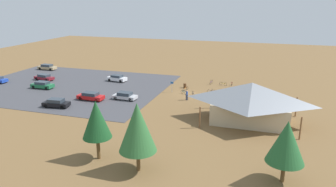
{
  "coord_description": "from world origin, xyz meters",
  "views": [
    {
      "loc": [
        -14.03,
        57.53,
        17.59
      ],
      "look_at": [
        2.7,
        4.66,
        1.2
      ],
      "focal_mm": 34.58,
      "sensor_mm": 36.0,
      "label": 1
    }
  ],
  "objects_px": {
    "visitor_crossing_yard": "(187,95)",
    "bicycle_silver_yard_left": "(193,94)",
    "bicycle_blue_yard_center": "(247,101)",
    "car_green_far_end": "(42,85)",
    "bicycle_yellow_front_row": "(223,84)",
    "pine_far_east": "(286,142)",
    "lot_sign": "(172,85)",
    "bicycle_white_lone_east": "(211,91)",
    "car_silver_by_curb": "(125,96)",
    "bicycle_teal_near_porch": "(184,92)",
    "pine_center": "(137,127)",
    "car_black_inner_stall": "(56,103)",
    "car_red_back_corner": "(91,96)",
    "trash_bin": "(185,86)",
    "pine_west": "(96,120)",
    "bike_pavilion": "(251,100)",
    "bicycle_purple_by_bin": "(211,82)",
    "bicycle_orange_mid_cluster": "(186,89)",
    "car_white_front_row": "(117,78)",
    "car_tan_near_entry": "(47,67)",
    "bicycle_black_trailside": "(262,100)",
    "bicycle_red_lone_west": "(232,84)",
    "car_maroon_second_row": "(44,77)"
  },
  "relations": [
    {
      "from": "pine_far_east",
      "to": "car_green_far_end",
      "type": "height_order",
      "value": "pine_far_east"
    },
    {
      "from": "bicycle_white_lone_east",
      "to": "bicycle_silver_yard_left",
      "type": "xyz_separation_m",
      "value": [
        3.02,
        2.61,
        -0.0
      ]
    },
    {
      "from": "car_tan_near_entry",
      "to": "car_maroon_second_row",
      "type": "xyz_separation_m",
      "value": [
        -6.38,
        9.39,
        -0.04
      ]
    },
    {
      "from": "bicycle_red_lone_west",
      "to": "car_white_front_row",
      "type": "distance_m",
      "value": 24.82
    },
    {
      "from": "bicycle_yellow_front_row",
      "to": "bicycle_orange_mid_cluster",
      "type": "relative_size",
      "value": 1.02
    },
    {
      "from": "bicycle_red_lone_west",
      "to": "bicycle_black_trailside",
      "type": "xyz_separation_m",
      "value": [
        -6.4,
        9.91,
        0.05
      ]
    },
    {
      "from": "bicycle_blue_yard_center",
      "to": "car_green_far_end",
      "type": "height_order",
      "value": "car_green_far_end"
    },
    {
      "from": "bicycle_white_lone_east",
      "to": "bicycle_yellow_front_row",
      "type": "bearing_deg",
      "value": -102.34
    },
    {
      "from": "pine_west",
      "to": "car_white_front_row",
      "type": "height_order",
      "value": "pine_west"
    },
    {
      "from": "car_maroon_second_row",
      "to": "lot_sign",
      "type": "bearing_deg",
      "value": 179.07
    },
    {
      "from": "bike_pavilion",
      "to": "bicycle_black_trailside",
      "type": "bearing_deg",
      "value": -97.69
    },
    {
      "from": "bicycle_teal_near_porch",
      "to": "bicycle_orange_mid_cluster",
      "type": "bearing_deg",
      "value": -82.87
    },
    {
      "from": "visitor_crossing_yard",
      "to": "bicycle_silver_yard_left",
      "type": "bearing_deg",
      "value": -96.93
    },
    {
      "from": "car_green_far_end",
      "to": "car_red_back_corner",
      "type": "bearing_deg",
      "value": 163.64
    },
    {
      "from": "bicycle_yellow_front_row",
      "to": "car_silver_by_curb",
      "type": "relative_size",
      "value": 0.38
    },
    {
      "from": "car_white_front_row",
      "to": "car_black_inner_stall",
      "type": "bearing_deg",
      "value": 84.31
    },
    {
      "from": "bicycle_white_lone_east",
      "to": "car_silver_by_curb",
      "type": "height_order",
      "value": "car_silver_by_curb"
    },
    {
      "from": "pine_far_east",
      "to": "bicycle_teal_near_porch",
      "type": "relative_size",
      "value": 4.49
    },
    {
      "from": "pine_far_east",
      "to": "car_green_far_end",
      "type": "xyz_separation_m",
      "value": [
        45.53,
        -21.92,
        -3.56
      ]
    },
    {
      "from": "bicycle_blue_yard_center",
      "to": "bicycle_teal_near_porch",
      "type": "xyz_separation_m",
      "value": [
        11.89,
        -1.67,
        0.02
      ]
    },
    {
      "from": "bicycle_blue_yard_center",
      "to": "car_silver_by_curb",
      "type": "xyz_separation_m",
      "value": [
        21.15,
        4.9,
        0.36
      ]
    },
    {
      "from": "trash_bin",
      "to": "lot_sign",
      "type": "relative_size",
      "value": 0.41
    },
    {
      "from": "trash_bin",
      "to": "pine_far_east",
      "type": "distance_m",
      "value": 36.3
    },
    {
      "from": "bike_pavilion",
      "to": "bicycle_red_lone_west",
      "type": "bearing_deg",
      "value": -75.99
    },
    {
      "from": "visitor_crossing_yard",
      "to": "car_red_back_corner",
      "type": "bearing_deg",
      "value": 17.85
    },
    {
      "from": "lot_sign",
      "to": "pine_west",
      "type": "xyz_separation_m",
      "value": [
        0.08,
        28.47,
        3.31
      ]
    },
    {
      "from": "bicycle_orange_mid_cluster",
      "to": "bicycle_red_lone_west",
      "type": "bearing_deg",
      "value": -141.8
    },
    {
      "from": "pine_far_east",
      "to": "bicycle_red_lone_west",
      "type": "relative_size",
      "value": 3.94
    },
    {
      "from": "bicycle_yellow_front_row",
      "to": "car_tan_near_entry",
      "type": "relative_size",
      "value": 0.35
    },
    {
      "from": "bike_pavilion",
      "to": "pine_far_east",
      "type": "height_order",
      "value": "pine_far_east"
    },
    {
      "from": "bicycle_white_lone_east",
      "to": "bicycle_purple_by_bin",
      "type": "bearing_deg",
      "value": -79.5
    },
    {
      "from": "car_green_far_end",
      "to": "bicycle_purple_by_bin",
      "type": "bearing_deg",
      "value": -156.6
    },
    {
      "from": "car_green_far_end",
      "to": "trash_bin",
      "type": "bearing_deg",
      "value": -161.3
    },
    {
      "from": "bike_pavilion",
      "to": "bicycle_purple_by_bin",
      "type": "relative_size",
      "value": 8.16
    },
    {
      "from": "car_tan_near_entry",
      "to": "bike_pavilion",
      "type": "bearing_deg",
      "value": 157.5
    },
    {
      "from": "bicycle_white_lone_east",
      "to": "bicycle_black_trailside",
      "type": "distance_m",
      "value": 9.99
    },
    {
      "from": "pine_west",
      "to": "bicycle_yellow_front_row",
      "type": "height_order",
      "value": "pine_west"
    },
    {
      "from": "lot_sign",
      "to": "bicycle_black_trailside",
      "type": "distance_m",
      "value": 17.01
    },
    {
      "from": "pine_far_east",
      "to": "lot_sign",
      "type": "bearing_deg",
      "value": -54.07
    },
    {
      "from": "pine_center",
      "to": "car_tan_near_entry",
      "type": "bearing_deg",
      "value": -43.53
    },
    {
      "from": "car_black_inner_stall",
      "to": "car_silver_by_curb",
      "type": "relative_size",
      "value": 1.04
    },
    {
      "from": "bicycle_yellow_front_row",
      "to": "visitor_crossing_yard",
      "type": "bearing_deg",
      "value": 68.31
    },
    {
      "from": "bicycle_white_lone_east",
      "to": "bicycle_yellow_front_row",
      "type": "distance_m",
      "value": 6.42
    },
    {
      "from": "bicycle_blue_yard_center",
      "to": "bicycle_white_lone_east",
      "type": "bearing_deg",
      "value": -29.45
    },
    {
      "from": "pine_center",
      "to": "car_green_far_end",
      "type": "distance_m",
      "value": 39.59
    },
    {
      "from": "bicycle_black_trailside",
      "to": "car_tan_near_entry",
      "type": "relative_size",
      "value": 0.29
    },
    {
      "from": "bicycle_yellow_front_row",
      "to": "bicycle_blue_yard_center",
      "type": "height_order",
      "value": "bicycle_yellow_front_row"
    },
    {
      "from": "bike_pavilion",
      "to": "car_black_inner_stall",
      "type": "height_order",
      "value": "bike_pavilion"
    },
    {
      "from": "bicycle_black_trailside",
      "to": "car_tan_near_entry",
      "type": "distance_m",
      "value": 54.38
    },
    {
      "from": "bicycle_white_lone_east",
      "to": "car_red_back_corner",
      "type": "relative_size",
      "value": 0.34
    }
  ]
}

